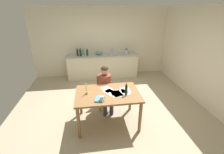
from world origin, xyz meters
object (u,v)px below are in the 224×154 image
person_seated (105,86)px  sink_unit (113,54)px  coffee_mug (102,98)px  wine_glass_by_kettle (101,51)px  book_magazine (100,99)px  bottle_sauce (87,52)px  bottle_wine_red (83,52)px  dining_table (108,97)px  mixing_bowl (99,53)px  candlestick (87,91)px  bottle_vinegar (80,53)px  wine_glass_near_sink (103,51)px  bottle_oil (77,52)px  wine_glass_back_left (98,51)px  stovetop_kettle (126,51)px  chair_at_table (104,90)px  book_cookery (100,98)px  wine_bottle_on_table (126,90)px

person_seated → sink_unit: 2.27m
coffee_mug → wine_glass_by_kettle: 3.23m
book_magazine → bottle_sauce: bottle_sauce is taller
book_magazine → bottle_wine_red: (-0.39, 3.09, 0.21)m
coffee_mug → wine_glass_by_kettle: wine_glass_by_kettle is taller
dining_table → person_seated: size_ratio=1.17×
book_magazine → mixing_bowl: mixing_bowl is taller
dining_table → candlestick: size_ratio=5.66×
bottle_vinegar → bottle_wine_red: size_ratio=1.22×
bottle_wine_red → bottle_sauce: (0.15, -0.09, 0.00)m
book_magazine → wine_glass_near_sink: (0.38, 3.15, 0.22)m
dining_table → candlestick: bearing=177.3°
bottle_oil → wine_glass_back_left: size_ratio=1.81×
candlestick → stovetop_kettle: size_ratio=1.12×
candlestick → wine_glass_near_sink: (0.64, 2.89, 0.16)m
dining_table → chair_at_table: chair_at_table is taller
candlestick → book_cookery: candlestick is taller
coffee_mug → book_cookery: 0.11m
dining_table → coffee_mug: 0.38m
wine_glass_by_kettle → wine_glass_back_left: bearing=180.0°
bottle_wine_red → dining_table: bearing=-78.5°
sink_unit → bottle_vinegar: bearing=-176.9°
sink_unit → mixing_bowl: bearing=174.1°
candlestick → wine_glass_near_sink: size_ratio=1.60×
dining_table → bottle_sauce: bottle_sauce is taller
book_cookery → wine_glass_by_kettle: wine_glass_by_kettle is taller
wine_bottle_on_table → mixing_bowl: (-0.38, 2.95, 0.07)m
chair_at_table → candlestick: candlestick is taller
coffee_mug → bottle_sauce: size_ratio=0.47×
bottle_vinegar → candlestick: bearing=-85.3°
person_seated → wine_bottle_on_table: bearing=-62.0°
bottle_vinegar → wine_glass_near_sink: (0.86, 0.21, -0.02)m
book_cookery → bottle_vinegar: (-0.49, 2.91, 0.24)m
stovetop_kettle → bottle_sauce: bearing=179.9°
bottle_oil → bottle_wine_red: bearing=17.7°
mixing_bowl → wine_glass_by_kettle: 0.14m
bottle_vinegar → wine_glass_back_left: bottle_vinegar is taller
bottle_sauce → sink_unit: bearing=0.2°
wine_bottle_on_table → dining_table: bearing=160.9°
wine_glass_back_left → book_cookery: bearing=-93.0°
chair_at_table → wine_glass_near_sink: (0.19, 2.19, 0.53)m
wine_bottle_on_table → mixing_bowl: wine_bottle_on_table is taller
chair_at_table → coffee_mug: coffee_mug is taller
chair_at_table → wine_glass_near_sink: size_ratio=5.59×
wine_bottle_on_table → bottle_sauce: bearing=105.7°
sink_unit → bottle_oil: 1.32m
wine_glass_back_left → wine_glass_by_kettle: bearing=0.0°
coffee_mug → bottle_oil: (-0.64, 3.09, 0.19)m
wine_bottle_on_table → wine_glass_back_left: 3.07m
candlestick → bottle_oil: (-0.33, 2.76, 0.17)m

